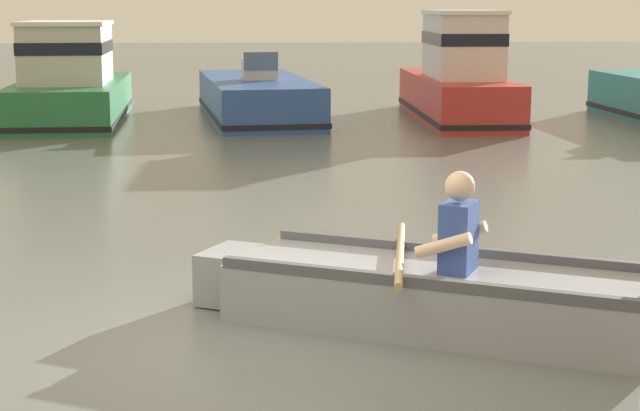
{
  "coord_description": "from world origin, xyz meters",
  "views": [
    {
      "loc": [
        0.07,
        -7.0,
        2.38
      ],
      "look_at": [
        0.74,
        2.46,
        0.55
      ],
      "focal_mm": 58.62,
      "sensor_mm": 36.0,
      "label": 1
    }
  ],
  "objects_px": {
    "moored_boat_blue": "(257,99)",
    "moored_boat_red": "(459,80)",
    "rowboat_with_person": "(429,293)",
    "moored_boat_green": "(70,85)"
  },
  "relations": [
    {
      "from": "rowboat_with_person",
      "to": "moored_boat_green",
      "type": "relative_size",
      "value": 0.58
    },
    {
      "from": "moored_boat_red",
      "to": "moored_boat_blue",
      "type": "bearing_deg",
      "value": 170.96
    },
    {
      "from": "moored_boat_blue",
      "to": "moored_boat_red",
      "type": "bearing_deg",
      "value": -9.04
    },
    {
      "from": "moored_boat_green",
      "to": "moored_boat_red",
      "type": "xyz_separation_m",
      "value": [
        8.02,
        -0.31,
        0.08
      ]
    },
    {
      "from": "moored_boat_red",
      "to": "rowboat_with_person",
      "type": "bearing_deg",
      "value": -102.34
    },
    {
      "from": "rowboat_with_person",
      "to": "moored_boat_green",
      "type": "distance_m",
      "value": 15.19
    },
    {
      "from": "rowboat_with_person",
      "to": "moored_boat_green",
      "type": "bearing_deg",
      "value": 109.04
    },
    {
      "from": "rowboat_with_person",
      "to": "moored_boat_blue",
      "type": "distance_m",
      "value": 14.75
    },
    {
      "from": "rowboat_with_person",
      "to": "moored_boat_red",
      "type": "bearing_deg",
      "value": 77.66
    },
    {
      "from": "moored_boat_blue",
      "to": "moored_boat_red",
      "type": "relative_size",
      "value": 1.06
    }
  ]
}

